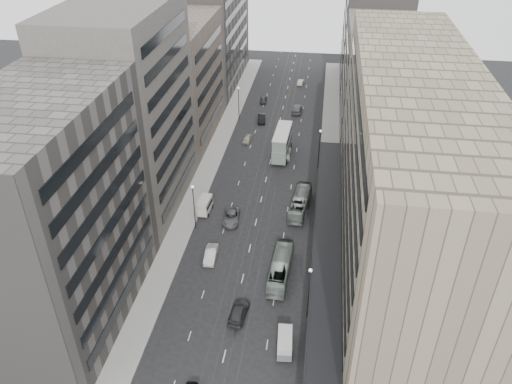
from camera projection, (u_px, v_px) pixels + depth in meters
The scene contains 29 objects.
ground at pixel (241, 283), 71.89m from camera, with size 220.00×220.00×0.00m, color black.
sidewalk_right at pixel (329, 162), 101.64m from camera, with size 4.00×125.00×0.15m, color gray.
sidewalk_left at pixel (214, 154), 104.45m from camera, with size 4.00×125.00×0.15m, color gray.
department_store at pixel (404, 177), 67.93m from camera, with size 19.20×60.00×30.00m.
building_right_mid at pixel (380, 83), 106.13m from camera, with size 15.00×28.00×24.00m, color #504B45.
building_right_far at pixel (373, 35), 130.00m from camera, with size 15.00×32.00×28.00m, color #615C57.
building_left_a at pixel (51, 219), 59.61m from camera, with size 15.00×28.00×30.00m, color #615C57.
building_left_b at pixel (128, 112), 80.98m from camera, with size 15.00×26.00×34.00m, color #504B45.
building_left_c at pixel (176, 81), 105.89m from camera, with size 15.00×28.00×25.00m, color #695C51.
building_left_d at pixel (209, 32), 132.52m from camera, with size 15.00×38.00×28.00m, color #615C57.
lamp_right_near at pixel (309, 287), 63.78m from camera, with size 0.44×0.44×8.32m.
lamp_right_far at pixel (319, 144), 97.05m from camera, with size 0.44×0.44×8.32m.
lamp_left_near at pixel (194, 202), 80.18m from camera, with size 0.44×0.44×8.32m.
lamp_left_far at pixel (239, 100), 115.95m from camera, with size 0.44×0.44×8.32m.
bus_near at pixel (281, 268), 72.43m from camera, with size 2.57×10.97×3.06m, color gray.
bus_far at pixel (300, 203), 86.63m from camera, with size 2.51×10.74×2.99m, color gray.
double_decker at pixel (282, 142), 102.52m from camera, with size 3.53×10.42×5.64m.
vw_microbus at pixel (285, 342), 61.26m from camera, with size 2.17×4.35×2.29m.
panel_van at pixel (205, 205), 86.13m from camera, with size 2.27×4.27×2.62m.
sedan_1 at pixel (211, 254), 76.08m from camera, with size 1.67×4.80×1.58m, color beige.
sedan_2 at pixel (231, 217), 84.27m from camera, with size 2.61×5.66×1.57m, color #565659.
sedan_3 at pixel (239, 312), 66.21m from camera, with size 2.15×5.28×1.53m, color #27282A.
sedan_4 at pixel (247, 139), 109.15m from camera, with size 1.59×3.94×1.34m, color #A69F8A.
sedan_5 at pixel (262, 118), 117.80m from camera, with size 1.73×4.96×1.63m, color black.
sedan_6 at pixel (284, 152), 103.48m from camera, with size 2.74×5.95×1.65m, color silver.
sedan_7 at pixel (297, 109), 122.38m from camera, with size 2.40×5.90×1.71m, color #545456.
sedan_8 at pixel (263, 100), 127.58m from camera, with size 1.62×4.04×1.37m, color #2B2C2E.
sedan_9 at pixel (301, 82), 138.39m from camera, with size 1.42×4.06×1.34m, color beige.
pedestrian at pixel (309, 342), 61.51m from camera, with size 0.68×0.45×1.87m, color black.
Camera 1 is at (9.48, -52.44, 50.07)m, focal length 35.00 mm.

